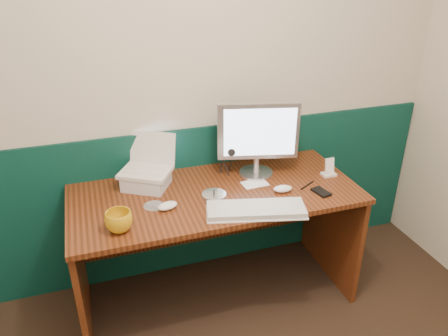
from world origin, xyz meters
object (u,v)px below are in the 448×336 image
object	(u,v)px
monitor	(257,138)
camcorder	(226,160)
desk	(216,247)
keyboard	(256,210)
laptop	(144,156)
mug	(119,221)

from	to	relation	value
monitor	camcorder	world-z (taller)	monitor
desk	keyboard	size ratio (longest dim) A/B	3.20
laptop	desk	bearing A→B (deg)	3.70
monitor	mug	xyz separation A→B (m)	(-0.84, -0.34, -0.18)
desk	keyboard	bearing A→B (deg)	-63.67
keyboard	camcorder	distance (m)	0.48
keyboard	camcorder	size ratio (longest dim) A/B	2.80
camcorder	mug	bearing A→B (deg)	-140.83
monitor	laptop	bearing A→B (deg)	-170.41
laptop	keyboard	xyz separation A→B (m)	(0.49, -0.45, -0.18)
monitor	camcorder	xyz separation A→B (m)	(-0.16, 0.07, -0.14)
laptop	camcorder	size ratio (longest dim) A/B	1.52
laptop	monitor	xyz separation A→B (m)	(0.65, -0.05, 0.04)
laptop	mug	xyz separation A→B (m)	(-0.19, -0.40, -0.14)
mug	camcorder	bearing A→B (deg)	31.64
monitor	mug	size ratio (longest dim) A/B	3.55
desk	mug	world-z (taller)	mug
desk	mug	distance (m)	0.73
keyboard	laptop	bearing A→B (deg)	151.35
desk	camcorder	world-z (taller)	camcorder
laptop	mug	world-z (taller)	laptop
laptop	mug	distance (m)	0.46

